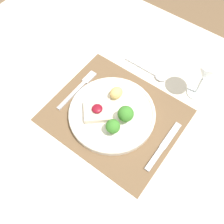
# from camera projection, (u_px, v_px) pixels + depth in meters

# --- Properties ---
(ground_plane) EXTENTS (8.00, 8.00, 0.00)m
(ground_plane) POSITION_uv_depth(u_px,v_px,m) (113.00, 180.00, 1.53)
(ground_plane) COLOR brown
(dining_table) EXTENTS (1.44, 1.07, 0.78)m
(dining_table) POSITION_uv_depth(u_px,v_px,m) (114.00, 128.00, 0.93)
(dining_table) COLOR beige
(dining_table) RESTS_ON ground_plane
(placemat) EXTENTS (0.41, 0.35, 0.00)m
(placemat) POSITION_uv_depth(u_px,v_px,m) (115.00, 115.00, 0.85)
(placemat) COLOR brown
(placemat) RESTS_ON dining_table
(dinner_plate) EXTENTS (0.28, 0.28, 0.08)m
(dinner_plate) POSITION_uv_depth(u_px,v_px,m) (112.00, 113.00, 0.83)
(dinner_plate) COLOR silver
(dinner_plate) RESTS_ON placemat
(fork) EXTENTS (0.02, 0.19, 0.01)m
(fork) POSITION_uv_depth(u_px,v_px,m) (80.00, 87.00, 0.90)
(fork) COLOR #B2B2B7
(fork) RESTS_ON placemat
(knife) EXTENTS (0.02, 0.19, 0.01)m
(knife) POSITION_uv_depth(u_px,v_px,m) (161.00, 149.00, 0.79)
(knife) COLOR #B2B2B7
(knife) RESTS_ON placemat
(spoon) EXTENTS (0.17, 0.04, 0.01)m
(spoon) POSITION_uv_depth(u_px,v_px,m) (154.00, 74.00, 0.93)
(spoon) COLOR #B2B2B7
(spoon) RESTS_ON dining_table
(wine_glass_near) EXTENTS (0.08, 0.08, 0.16)m
(wine_glass_near) POSITION_uv_depth(u_px,v_px,m) (206.00, 72.00, 0.80)
(wine_glass_near) COLOR white
(wine_glass_near) RESTS_ON dining_table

